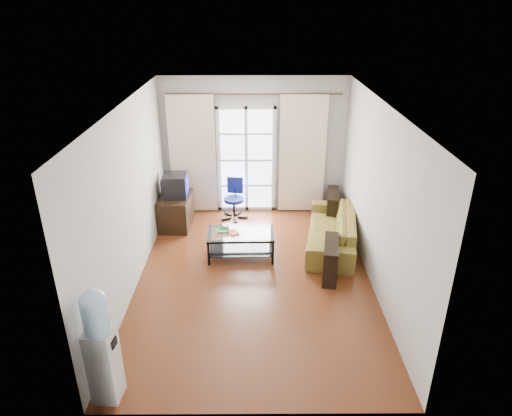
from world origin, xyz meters
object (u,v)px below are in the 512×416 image
(tv_stand, at_px, (176,211))
(crt_tv, at_px, (174,185))
(sofa, at_px, (331,229))
(coffee_table, at_px, (241,241))
(task_chair, at_px, (234,206))
(water_cooler, at_px, (100,344))

(tv_stand, bearing_deg, crt_tv, 87.26)
(sofa, relative_size, coffee_table, 1.90)
(tv_stand, height_order, task_chair, task_chair)
(tv_stand, bearing_deg, sofa, -12.06)
(tv_stand, xyz_separation_m, task_chair, (1.10, 0.36, -0.07))
(water_cooler, bearing_deg, task_chair, 81.32)
(tv_stand, height_order, crt_tv, crt_tv)
(coffee_table, height_order, water_cooler, water_cooler)
(sofa, height_order, crt_tv, crt_tv)
(tv_stand, bearing_deg, water_cooler, -88.86)
(coffee_table, relative_size, tv_stand, 1.34)
(crt_tv, bearing_deg, tv_stand, -97.62)
(sofa, distance_m, water_cooler, 4.54)
(coffee_table, relative_size, water_cooler, 0.80)
(coffee_table, relative_size, crt_tv, 2.29)
(task_chair, xyz_separation_m, water_cooler, (-1.21, -4.52, 0.50))
(task_chair, height_order, water_cooler, water_cooler)
(coffee_table, xyz_separation_m, water_cooler, (-1.37, -3.01, 0.44))
(sofa, xyz_separation_m, crt_tv, (-2.85, 0.78, 0.53))
(crt_tv, bearing_deg, task_chair, 14.73)
(task_chair, bearing_deg, crt_tv, -155.46)
(sofa, relative_size, task_chair, 2.64)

